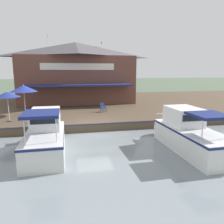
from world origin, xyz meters
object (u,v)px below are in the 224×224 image
(motorboat_mid_row, at_px, (46,135))
(patio_umbrella_back_row, at_px, (7,95))
(waterfront_restaurant, at_px, (76,71))
(tree_upstream_bank, at_px, (68,66))
(cafe_chair_back_row_seat, at_px, (103,107))
(cafe_chair_beside_entrance, at_px, (40,117))
(patio_umbrella_by_entrance, at_px, (24,88))
(motorboat_far_downstream, at_px, (185,133))
(cafe_chair_facing_river, at_px, (56,116))

(motorboat_mid_row, bearing_deg, patio_umbrella_back_row, -150.37)
(waterfront_restaurant, relative_size, tree_upstream_bank, 1.91)
(cafe_chair_back_row_seat, bearing_deg, tree_upstream_bank, -167.16)
(cafe_chair_beside_entrance, distance_m, motorboat_mid_row, 4.60)
(patio_umbrella_by_entrance, height_order, motorboat_far_downstream, patio_umbrella_by_entrance)
(motorboat_far_downstream, bearing_deg, cafe_chair_back_row_seat, -160.25)
(patio_umbrella_by_entrance, height_order, cafe_chair_beside_entrance, patio_umbrella_by_entrance)
(cafe_chair_back_row_seat, distance_m, motorboat_far_downstream, 9.58)
(waterfront_restaurant, distance_m, cafe_chair_back_row_seat, 9.40)
(motorboat_far_downstream, relative_size, motorboat_mid_row, 1.14)
(patio_umbrella_by_entrance, bearing_deg, motorboat_mid_row, 16.79)
(waterfront_restaurant, relative_size, patio_umbrella_by_entrance, 5.20)
(motorboat_far_downstream, bearing_deg, waterfront_restaurant, -163.63)
(cafe_chair_back_row_seat, relative_size, tree_upstream_bank, 0.12)
(waterfront_restaurant, relative_size, cafe_chair_back_row_seat, 16.10)
(cafe_chair_facing_river, bearing_deg, patio_umbrella_back_row, -108.88)
(cafe_chair_beside_entrance, distance_m, cafe_chair_facing_river, 1.13)
(patio_umbrella_by_entrance, bearing_deg, waterfront_restaurant, 150.78)
(motorboat_mid_row, bearing_deg, cafe_chair_beside_entrance, -170.45)
(patio_umbrella_back_row, height_order, cafe_chair_beside_entrance, patio_umbrella_back_row)
(patio_umbrella_by_entrance, relative_size, cafe_chair_beside_entrance, 3.09)
(motorboat_far_downstream, distance_m, motorboat_mid_row, 7.78)
(waterfront_restaurant, xyz_separation_m, motorboat_mid_row, (16.55, -2.53, -3.36))
(cafe_chair_back_row_seat, bearing_deg, motorboat_mid_row, -29.41)
(cafe_chair_facing_river, xyz_separation_m, cafe_chair_back_row_seat, (-3.61, 4.13, 0.00))
(cafe_chair_facing_river, relative_size, motorboat_far_downstream, 0.13)
(patio_umbrella_by_entrance, relative_size, tree_upstream_bank, 0.37)
(waterfront_restaurant, relative_size, patio_umbrella_back_row, 5.94)
(cafe_chair_facing_river, height_order, cafe_chair_back_row_seat, same)
(waterfront_restaurant, distance_m, patio_umbrella_back_row, 12.51)
(cafe_chair_beside_entrance, relative_size, cafe_chair_facing_river, 1.00)
(cafe_chair_back_row_seat, height_order, motorboat_far_downstream, motorboat_far_downstream)
(waterfront_restaurant, bearing_deg, patio_umbrella_back_row, -27.16)
(cafe_chair_back_row_seat, bearing_deg, cafe_chair_beside_entrance, -56.99)
(waterfront_restaurant, bearing_deg, cafe_chair_beside_entrance, -15.32)
(cafe_chair_beside_entrance, height_order, motorboat_mid_row, motorboat_mid_row)
(cafe_chair_facing_river, distance_m, cafe_chair_back_row_seat, 5.48)
(cafe_chair_beside_entrance, relative_size, cafe_chair_back_row_seat, 1.00)
(patio_umbrella_by_entrance, distance_m, cafe_chair_facing_river, 4.78)
(cafe_chair_facing_river, bearing_deg, patio_umbrella_by_entrance, -142.25)
(waterfront_restaurant, bearing_deg, patio_umbrella_by_entrance, -29.22)
(patio_umbrella_by_entrance, distance_m, cafe_chair_beside_entrance, 4.08)
(patio_umbrella_by_entrance, xyz_separation_m, cafe_chair_beside_entrance, (3.28, 1.59, -1.83))
(patio_umbrella_back_row, xyz_separation_m, cafe_chair_facing_river, (1.19, 3.48, -1.58))
(motorboat_far_downstream, height_order, tree_upstream_bank, tree_upstream_bank)
(waterfront_restaurant, xyz_separation_m, cafe_chair_facing_river, (12.23, -2.18, -3.22))
(cafe_chair_back_row_seat, bearing_deg, motorboat_far_downstream, 19.75)
(waterfront_restaurant, relative_size, cafe_chair_facing_river, 16.10)
(cafe_chair_beside_entrance, distance_m, tree_upstream_bank, 16.67)
(cafe_chair_beside_entrance, bearing_deg, patio_umbrella_back_row, -112.40)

